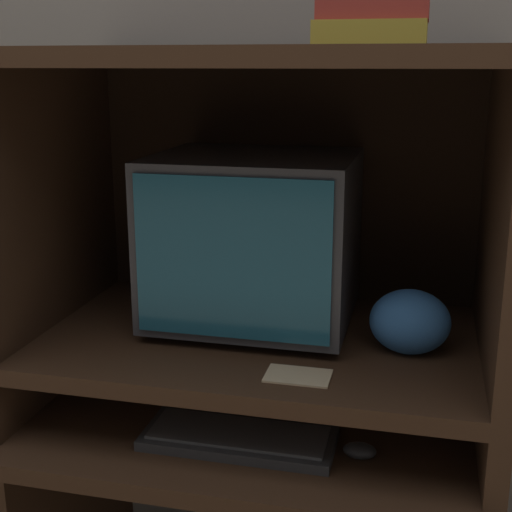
{
  "coord_description": "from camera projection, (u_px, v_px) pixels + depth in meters",
  "views": [
    {
      "loc": [
        0.33,
        -1.11,
        1.38
      ],
      "look_at": [
        -0.01,
        0.3,
        0.99
      ],
      "focal_mm": 50.0,
      "sensor_mm": 36.0,
      "label": 1
    }
  ],
  "objects": [
    {
      "name": "desk_monitor_shelf",
      "position": [
        260.0,
        349.0,
        1.56
      ],
      "size": [
        1.0,
        0.61,
        0.17
      ],
      "color": "#382316",
      "rests_on": "desk_base"
    },
    {
      "name": "book_stack",
      "position": [
        372.0,
        25.0,
        1.26
      ],
      "size": [
        0.19,
        0.16,
        0.08
      ],
      "color": "gold",
      "rests_on": "hutch_upper"
    },
    {
      "name": "snack_bag",
      "position": [
        410.0,
        322.0,
        1.43
      ],
      "size": [
        0.16,
        0.12,
        0.13
      ],
      "color": "#336BB7",
      "rests_on": "desk_monitor_shelf"
    },
    {
      "name": "hutch_upper",
      "position": [
        264.0,
        147.0,
        1.48
      ],
      "size": [
        1.0,
        0.61,
        0.6
      ],
      "color": "#382316",
      "rests_on": "desk_monitor_shelf"
    },
    {
      "name": "keyboard",
      "position": [
        239.0,
        438.0,
        1.42
      ],
      "size": [
        0.38,
        0.16,
        0.03
      ],
      "color": "#2D2D30",
      "rests_on": "desk_base"
    },
    {
      "name": "wall_back",
      "position": [
        293.0,
        97.0,
        1.76
      ],
      "size": [
        6.0,
        0.06,
        2.6
      ],
      "color": "gray",
      "rests_on": "ground_plane"
    },
    {
      "name": "paper_card",
      "position": [
        298.0,
        376.0,
        1.34
      ],
      "size": [
        0.12,
        0.08,
        0.0
      ],
      "color": "#CCB28C",
      "rests_on": "desk_monitor_shelf"
    },
    {
      "name": "crt_monitor",
      "position": [
        254.0,
        238.0,
        1.56
      ],
      "size": [
        0.43,
        0.38,
        0.38
      ],
      "color": "#333338",
      "rests_on": "desk_monitor_shelf"
    },
    {
      "name": "desk_base",
      "position": [
        254.0,
        511.0,
        1.61
      ],
      "size": [
        1.0,
        0.67,
        0.64
      ],
      "color": "#382316",
      "rests_on": "ground_plane"
    },
    {
      "name": "mouse",
      "position": [
        360.0,
        451.0,
        1.37
      ],
      "size": [
        0.06,
        0.04,
        0.03
      ],
      "color": "#28282B",
      "rests_on": "desk_base"
    }
  ]
}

